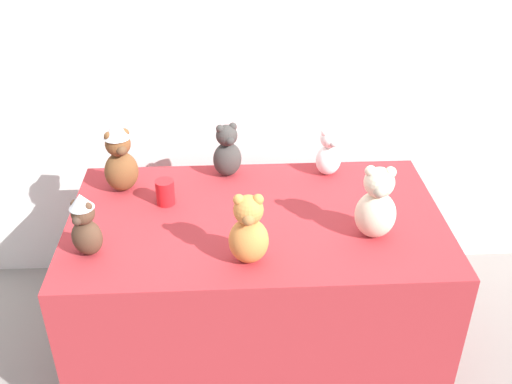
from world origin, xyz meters
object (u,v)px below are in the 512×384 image
teddy_bear_chestnut (120,158)px  teddy_bear_snow (329,153)px  teddy_bear_cream (376,205)px  teddy_bear_cocoa (85,225)px  teddy_bear_ginger (249,231)px  party_cup_red (165,192)px  teddy_bear_charcoal (227,152)px  display_table (256,286)px

teddy_bear_chestnut → teddy_bear_snow: size_ratio=1.41×
teddy_bear_cream → teddy_bear_cocoa: 1.10m
teddy_bear_snow → teddy_bear_ginger: bearing=-138.4°
teddy_bear_ginger → teddy_bear_chestnut: bearing=136.9°
teddy_bear_chestnut → teddy_bear_cocoa: bearing=-123.3°
teddy_bear_ginger → party_cup_red: (-0.34, 0.42, -0.08)m
teddy_bear_charcoal → teddy_bear_chestnut: teddy_bear_chestnut is taller
teddy_bear_chestnut → party_cup_red: teddy_bear_chestnut is taller
teddy_bear_cocoa → party_cup_red: (0.26, 0.34, -0.07)m
teddy_bear_chestnut → party_cup_red: size_ratio=2.98×
teddy_bear_charcoal → party_cup_red: 0.36m
teddy_bear_cocoa → teddy_bear_chestnut: size_ratio=0.80×
teddy_bear_charcoal → teddy_bear_chestnut: size_ratio=0.79×
party_cup_red → teddy_bear_charcoal: bearing=41.1°
display_table → party_cup_red: party_cup_red is taller
teddy_bear_ginger → teddy_bear_snow: size_ratio=1.24×
teddy_bear_ginger → party_cup_red: bearing=131.4°
teddy_bear_ginger → teddy_bear_snow: teddy_bear_ginger is taller
teddy_bear_ginger → teddy_bear_chestnut: (-0.54, 0.54, 0.03)m
party_cup_red → teddy_bear_cream: bearing=-18.6°
display_table → teddy_bear_snow: 0.69m
teddy_bear_charcoal → teddy_bear_cocoa: bearing=-152.3°
teddy_bear_ginger → party_cup_red: size_ratio=2.62×
teddy_bear_snow → teddy_bear_charcoal: bearing=161.6°
display_table → teddy_bear_snow: (0.35, 0.34, 0.49)m
display_table → teddy_bear_cocoa: teddy_bear_cocoa is taller
teddy_bear_cocoa → teddy_bear_chestnut: (0.06, 0.46, 0.03)m
teddy_bear_snow → display_table: bearing=-152.4°
teddy_bear_cocoa → party_cup_red: size_ratio=2.38×
teddy_bear_charcoal → party_cup_red: (-0.27, -0.23, -0.07)m
teddy_bear_cream → party_cup_red: teddy_bear_cream is taller
display_table → teddy_bear_charcoal: size_ratio=6.01×
teddy_bear_charcoal → teddy_bear_snow: size_ratio=1.11×
teddy_bear_ginger → display_table: bearing=84.1°
teddy_bear_cream → teddy_bear_chestnut: size_ratio=0.95×
display_table → party_cup_red: size_ratio=14.14×
teddy_bear_charcoal → teddy_bear_ginger: size_ratio=0.90×
teddy_bear_charcoal → display_table: bearing=-92.0°
teddy_bear_charcoal → party_cup_red: size_ratio=2.35×
teddy_bear_cocoa → display_table: bearing=41.6°
display_table → teddy_bear_cocoa: 0.85m
display_table → teddy_bear_ginger: size_ratio=5.39×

